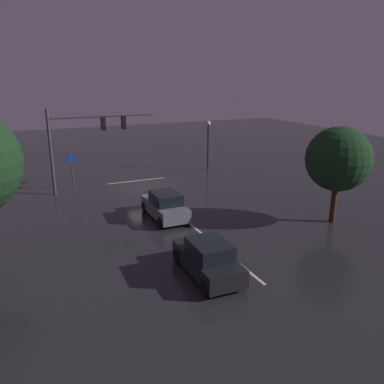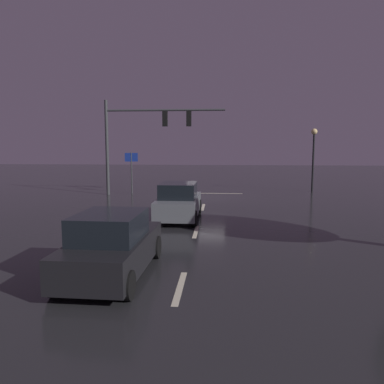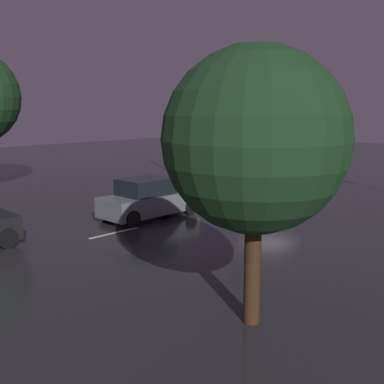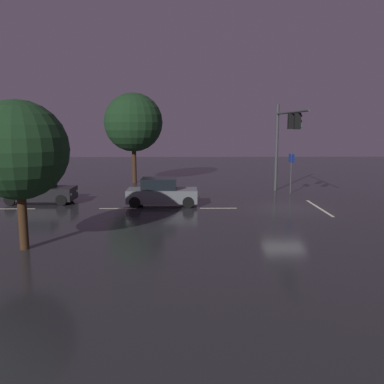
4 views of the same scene
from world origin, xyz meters
name	(u,v)px [view 4 (image 4 of 4)]	position (x,y,z in m)	size (l,w,h in m)	color
ground_plane	(285,208)	(0.00, 0.00, 0.00)	(80.00, 80.00, 0.00)	#232326
traffic_signal_assembly	(286,132)	(4.16, -0.87, 4.46)	(8.13, 0.47, 6.42)	#383A3D
lane_dash_far	(218,208)	(0.00, 4.00, 0.00)	(2.20, 0.16, 0.01)	beige
lane_dash_mid	(118,208)	(0.00, 10.00, 0.00)	(2.20, 0.16, 0.01)	beige
lane_dash_near	(17,209)	(0.00, 16.00, 0.00)	(2.20, 0.16, 0.01)	beige
stop_bar	(319,208)	(0.00, -2.05, 0.00)	(5.00, 0.16, 0.01)	beige
car_approaching	(161,193)	(0.97, 7.44, 0.80)	(1.92, 4.38, 1.70)	slate
car_distant	(39,191)	(1.88, 15.25, 0.80)	(2.01, 4.41, 1.70)	black
route_sign	(291,165)	(5.32, -1.63, 2.09)	(0.90, 0.21, 2.91)	#383A3D
tree_left_near	(18,150)	(-8.20, 12.43, 3.96)	(3.88, 3.88, 5.91)	#382314
tree_right_near	(133,122)	(11.34, 10.35, 5.11)	(4.92, 4.92, 7.58)	#382314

